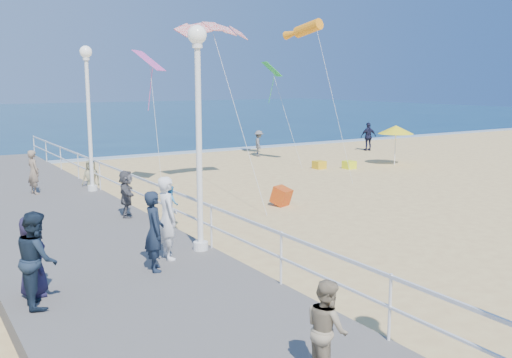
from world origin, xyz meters
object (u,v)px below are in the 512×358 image
lamp_post_mid (198,115)px  spectator_7 (37,259)px  spectator_4 (32,256)px  spectator_6 (34,172)px  woman_holding_toddler (168,218)px  beach_chair_left (319,165)px  beach_umbrella (396,130)px  lamp_post_far (88,103)px  beach_walker_b (368,137)px  spectator_5 (126,194)px  spectator_0 (154,231)px  toddler_held (171,203)px  box_kite (281,198)px  beach_walker_a (259,143)px  beach_walker_c (91,178)px  beach_chair_right (349,165)px  spectator_1 (327,329)px

lamp_post_mid → spectator_7: (-4.07, -1.54, -2.38)m
spectator_4 → spectator_6: spectator_6 is taller
spectator_4 → spectator_7: bearing=-178.5°
woman_holding_toddler → beach_chair_left: size_ratio=3.50×
woman_holding_toddler → beach_umbrella: bearing=-54.5°
lamp_post_far → beach_walker_b: bearing=17.5°
beach_walker_b → spectator_5: bearing=44.1°
spectator_0 → spectator_5: spectator_0 is taller
woman_holding_toddler → spectator_0: (-0.58, -0.62, -0.09)m
toddler_held → woman_holding_toddler: bearing=141.0°
lamp_post_far → spectator_0: bearing=-98.8°
beach_chair_left → spectator_4: bearing=-144.0°
spectator_5 → box_kite: 5.92m
beach_walker_a → beach_walker_c: (-12.00, -6.69, -0.06)m
spectator_6 → spectator_7: spectator_7 is taller
spectator_5 → spectator_6: bearing=35.2°
spectator_4 → spectator_5: 6.46m
toddler_held → spectator_7: bearing=120.2°
woman_holding_toddler → beach_walker_b: 25.90m
beach_chair_right → spectator_7: bearing=-146.8°
toddler_held → spectator_0: spectator_0 is taller
spectator_1 → box_kite: spectator_1 is taller
lamp_post_far → beach_umbrella: 16.60m
spectator_4 → beach_walker_b: (23.86, 16.27, -0.27)m
spectator_4 → beach_walker_b: bearing=-51.8°
spectator_6 → beach_walker_c: size_ratio=1.11×
lamp_post_far → spectator_1: lamp_post_far is taller
beach_walker_a → box_kite: bearing=178.5°
beach_chair_left → spectator_7: bearing=-142.8°
spectator_7 → beach_walker_b: size_ratio=0.96×
woman_holding_toddler → toddler_held: bearing=-39.0°
spectator_5 → beach_chair_right: bearing=-49.7°
beach_chair_right → beach_umbrella: bearing=-6.7°
beach_umbrella → beach_walker_c: bearing=179.3°
spectator_6 → toddler_held: bearing=172.4°
woman_holding_toddler → spectator_1: bearing=-177.0°
spectator_5 → spectator_7: size_ratio=0.81×
lamp_post_far → spectator_5: 5.37m
woman_holding_toddler → beach_chair_left: (13.21, 11.05, -1.16)m
woman_holding_toddler → spectator_6: size_ratio=1.20×
spectator_7 → beach_chair_right: 21.12m
spectator_5 → woman_holding_toddler: bearing=-169.8°
spectator_1 → lamp_post_far: bearing=7.5°
spectator_4 → toddler_held: bearing=-70.0°
spectator_1 → beach_walker_c: (1.47, 16.22, -0.38)m
toddler_held → beach_walker_b: 25.69m
woman_holding_toddler → spectator_5: 4.54m
toddler_held → lamp_post_mid: bearing=-79.5°
spectator_0 → spectator_6: 10.35m
beach_walker_a → spectator_5: bearing=162.0°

